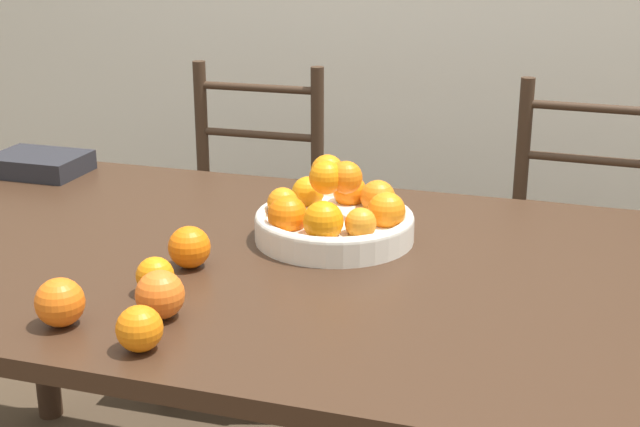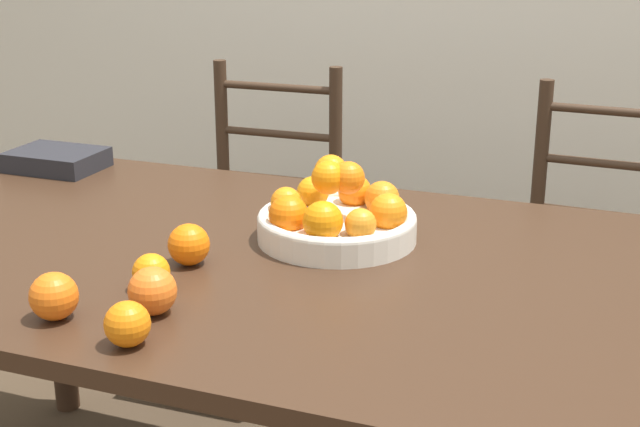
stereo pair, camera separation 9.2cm
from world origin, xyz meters
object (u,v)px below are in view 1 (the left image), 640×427
at_px(orange_loose_0, 60,302).
at_px(orange_loose_1, 189,247).
at_px(orange_loose_2, 160,295).
at_px(book_stack, 39,164).
at_px(chair_left, 245,238).
at_px(fruit_bowl, 334,216).
at_px(orange_loose_3, 155,276).
at_px(chair_right, 578,275).
at_px(orange_loose_4, 139,329).

height_order(orange_loose_0, orange_loose_1, same).
distance_m(orange_loose_2, book_stack, 0.99).
xyz_separation_m(orange_loose_1, chair_left, (-0.27, 0.93, -0.34)).
relative_size(chair_left, book_stack, 4.22).
bearing_deg(orange_loose_0, orange_loose_1, 72.72).
bearing_deg(orange_loose_1, fruit_bowl, 45.97).
height_order(fruit_bowl, book_stack, fruit_bowl).
bearing_deg(orange_loose_1, book_stack, 144.05).
bearing_deg(orange_loose_1, orange_loose_3, -91.67).
distance_m(fruit_bowl, book_stack, 0.91).
relative_size(orange_loose_1, chair_right, 0.08).
relative_size(orange_loose_1, chair_left, 0.08).
bearing_deg(chair_right, chair_left, -177.80).
bearing_deg(book_stack, orange_loose_1, -35.95).
bearing_deg(chair_right, orange_loose_2, -117.73).
xyz_separation_m(orange_loose_4, book_stack, (-0.73, 0.81, -0.01)).
height_order(orange_loose_0, orange_loose_3, orange_loose_0).
bearing_deg(fruit_bowl, orange_loose_1, -134.03).
distance_m(orange_loose_1, orange_loose_2, 0.23).
height_order(orange_loose_2, orange_loose_3, orange_loose_2).
distance_m(orange_loose_0, orange_loose_1, 0.31).
distance_m(fruit_bowl, orange_loose_0, 0.61).
distance_m(fruit_bowl, orange_loose_1, 0.32).
relative_size(orange_loose_3, chair_right, 0.07).
relative_size(fruit_bowl, orange_loose_3, 4.82).
xyz_separation_m(fruit_bowl, orange_loose_4, (-0.15, -0.56, -0.01)).
bearing_deg(fruit_bowl, orange_loose_4, -104.47).
height_order(fruit_bowl, chair_right, chair_right).
relative_size(orange_loose_3, book_stack, 0.29).
distance_m(orange_loose_4, book_stack, 1.09).
bearing_deg(orange_loose_4, orange_loose_0, 166.34).
bearing_deg(orange_loose_0, orange_loose_3, 61.53).
xyz_separation_m(orange_loose_0, chair_left, (-0.18, 1.22, -0.34)).
distance_m(orange_loose_0, book_stack, 0.95).
xyz_separation_m(orange_loose_2, chair_left, (-0.32, 1.15, -0.34)).
relative_size(fruit_bowl, chair_right, 0.33).
bearing_deg(orange_loose_0, chair_left, 98.34).
height_order(orange_loose_1, orange_loose_4, orange_loose_1).
height_order(fruit_bowl, orange_loose_2, fruit_bowl).
distance_m(orange_loose_3, chair_left, 1.14).
bearing_deg(orange_loose_4, chair_left, 105.31).
bearing_deg(chair_right, orange_loose_1, -125.29).
xyz_separation_m(orange_loose_0, orange_loose_2, (0.14, 0.08, 0.00)).
xyz_separation_m(fruit_bowl, orange_loose_3, (-0.22, -0.36, -0.02)).
distance_m(orange_loose_0, orange_loose_3, 0.18).
xyz_separation_m(orange_loose_0, book_stack, (-0.56, 0.77, -0.02)).
relative_size(orange_loose_0, orange_loose_4, 1.11).
height_order(orange_loose_3, book_stack, orange_loose_3).
xyz_separation_m(orange_loose_3, orange_loose_4, (0.08, -0.20, 0.00)).
xyz_separation_m(fruit_bowl, orange_loose_0, (-0.31, -0.52, -0.01)).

